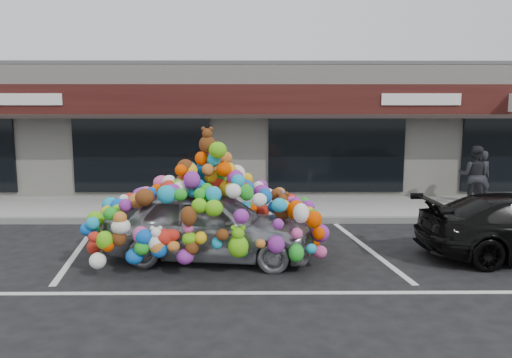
{
  "coord_description": "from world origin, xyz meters",
  "views": [
    {
      "loc": [
        0.4,
        -9.86,
        2.93
      ],
      "look_at": [
        0.49,
        1.4,
        1.29
      ],
      "focal_mm": 35.0,
      "sensor_mm": 36.0,
      "label": 1
    }
  ],
  "objects": [
    {
      "name": "ground",
      "position": [
        0.0,
        0.0,
        0.0
      ],
      "size": [
        90.0,
        90.0,
        0.0
      ],
      "primitive_type": "plane",
      "color": "black",
      "rests_on": "ground"
    },
    {
      "name": "shop_building",
      "position": [
        0.0,
        8.44,
        2.16
      ],
      "size": [
        24.0,
        7.2,
        4.31
      ],
      "color": "beige",
      "rests_on": "ground"
    },
    {
      "name": "sidewalk",
      "position": [
        0.0,
        4.0,
        0.07
      ],
      "size": [
        26.0,
        3.0,
        0.15
      ],
      "primitive_type": "cube",
      "color": "#9C9D97",
      "rests_on": "ground"
    },
    {
      "name": "kerb",
      "position": [
        0.0,
        2.5,
        0.07
      ],
      "size": [
        26.0,
        0.18,
        0.16
      ],
      "primitive_type": "cube",
      "color": "slate",
      "rests_on": "ground"
    },
    {
      "name": "parking_stripe_left",
      "position": [
        -3.2,
        0.2,
        0.0
      ],
      "size": [
        0.73,
        4.37,
        0.01
      ],
      "primitive_type": "cube",
      "rotation": [
        0.0,
        0.0,
        0.14
      ],
      "color": "silver",
      "rests_on": "ground"
    },
    {
      "name": "parking_stripe_mid",
      "position": [
        2.8,
        0.2,
        0.0
      ],
      "size": [
        0.73,
        4.37,
        0.01
      ],
      "primitive_type": "cube",
      "rotation": [
        0.0,
        0.0,
        0.14
      ],
      "color": "silver",
      "rests_on": "ground"
    },
    {
      "name": "lane_line",
      "position": [
        2.0,
        -2.3,
        0.0
      ],
      "size": [
        14.0,
        0.12,
        0.01
      ],
      "primitive_type": "cube",
      "color": "silver",
      "rests_on": "ground"
    },
    {
      "name": "toy_car",
      "position": [
        -0.41,
        -0.48,
        0.85
      ],
      "size": [
        2.92,
        4.5,
        2.5
      ],
      "rotation": [
        0.0,
        0.0,
        1.44
      ],
      "color": "#B7BEC2",
      "rests_on": "ground"
    },
    {
      "name": "pedestrian_a",
      "position": [
        7.03,
        4.39,
        0.92
      ],
      "size": [
        0.59,
        0.42,
        1.53
      ],
      "primitive_type": "imported",
      "rotation": [
        0.0,
        0.0,
        3.24
      ],
      "color": "black",
      "rests_on": "sidewalk"
    },
    {
      "name": "pedestrian_b",
      "position": [
        6.69,
        4.08,
        1.0
      ],
      "size": [
        1.03,
        0.96,
        1.69
      ],
      "primitive_type": "imported",
      "rotation": [
        0.0,
        0.0,
        2.64
      ],
      "color": "black",
      "rests_on": "sidewalk"
    }
  ]
}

